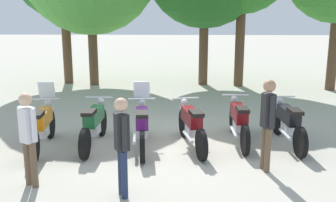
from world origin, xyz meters
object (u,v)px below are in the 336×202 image
motorcycle_2 (142,125)px  person_0 (122,140)px  motorcycle_4 (239,121)px  person_1 (28,133)px  motorcycle_3 (191,125)px  motorcycle_0 (42,125)px  person_2 (268,118)px  motorcycle_5 (288,123)px  motorcycle_1 (94,124)px

motorcycle_2 → person_0: 2.33m
motorcycle_4 → person_1: (-3.85, -2.41, 0.44)m
person_0 → motorcycle_4: bearing=-153.2°
motorcycle_3 → motorcycle_4: (1.08, 0.36, 0.00)m
motorcycle_0 → person_2: size_ratio=1.27×
motorcycle_3 → motorcycle_4: size_ratio=0.98×
motorcycle_4 → motorcycle_5: (1.07, -0.13, 0.00)m
motorcycle_2 → motorcycle_4: size_ratio=1.00×
person_2 → person_0: bearing=-167.3°
motorcycle_1 → motorcycle_3: size_ratio=1.02×
motorcycle_2 → person_1: bearing=133.6°
motorcycle_1 → motorcycle_2: motorcycle_2 is taller
person_1 → person_2: 4.20m
motorcycle_2 → person_1: size_ratio=1.35×
person_1 → person_2: person_2 is taller
motorcycle_0 → motorcycle_2: (2.14, 0.10, 0.00)m
motorcycle_5 → person_0: (-3.31, -2.61, 0.44)m
person_1 → motorcycle_4: bearing=154.5°
motorcycle_2 → motorcycle_4: 2.19m
motorcycle_4 → person_1: size_ratio=1.35×
motorcycle_3 → motorcycle_5: 2.16m
motorcycle_2 → motorcycle_5: motorcycle_2 is taller
motorcycle_0 → person_2: (4.56, -1.06, 0.50)m
motorcycle_4 → person_2: person_2 is taller
motorcycle_2 → motorcycle_3: size_ratio=1.01×
motorcycle_0 → person_0: 3.03m
motorcycle_4 → person_0: (-2.23, -2.74, 0.44)m
motorcycle_2 → motorcycle_0: bearing=87.2°
motorcycle_0 → motorcycle_3: (3.21, 0.19, -0.01)m
motorcycle_3 → person_0: (-1.16, -2.38, 0.44)m
motorcycle_3 → person_0: size_ratio=1.33×
person_1 → motorcycle_1: bearing=-164.7°
motorcycle_4 → motorcycle_1: bearing=94.7°
motorcycle_2 → motorcycle_1: bearing=79.4°
person_0 → person_2: person_2 is taller
motorcycle_1 → motorcycle_4: (3.21, 0.35, 0.00)m
motorcycle_3 → person_1: (-2.77, -2.05, 0.44)m
person_2 → motorcycle_5: bearing=50.2°
motorcycle_4 → person_2: size_ratio=1.27×
person_0 → person_1: size_ratio=1.00×
motorcycle_0 → person_0: (2.06, -2.19, 0.43)m
person_2 → motorcycle_0: bearing=155.4°
motorcycle_3 → motorcycle_4: 1.14m
motorcycle_0 → motorcycle_2: 2.15m
motorcycle_1 → motorcycle_3: same height
motorcycle_0 → motorcycle_1: motorcycle_0 is taller
motorcycle_4 → person_1: person_1 is taller
motorcycle_2 → motorcycle_5: size_ratio=1.00×
motorcycle_3 → motorcycle_5: (2.15, 0.23, 0.00)m
motorcycle_0 → motorcycle_4: (4.29, 0.55, -0.01)m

